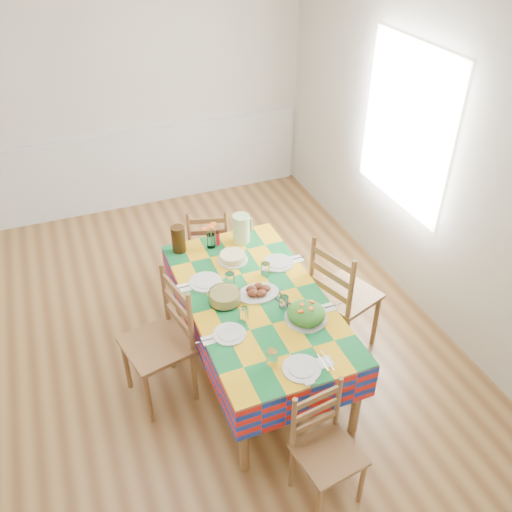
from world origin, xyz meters
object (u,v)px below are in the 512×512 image
Objects in this scene: dining_table at (256,306)px; chair_near at (325,449)px; chair_left at (162,343)px; chair_far at (209,247)px; green_pitcher at (241,229)px; tea_pitcher at (178,239)px; chair_right at (341,296)px; meat_platter at (258,292)px.

chair_near reaches higher than dining_table.
chair_far is at bearing 135.63° from chair_left.
green_pitcher reaches higher than tea_pitcher.
dining_table is at bearing 76.72° from chair_left.
chair_left reaches higher than dining_table.
dining_table is 1.74× the size of chair_right.
tea_pitcher is 0.22× the size of chair_left.
dining_table is 0.78m from green_pitcher.
tea_pitcher is at bearing 62.09° from chair_far.
tea_pitcher is 0.64m from chair_far.
chair_right is at bearing -53.17° from green_pitcher.
green_pitcher is at bearing -6.06° from tea_pitcher.
green_pitcher is at bearing 17.90° from chair_right.
dining_table is 2.17× the size of chair_near.
meat_platter is at bearing 108.69° from chair_far.
meat_platter is at bearing 67.17° from chair_right.
meat_platter is 0.86m from tea_pitcher.
green_pitcher is 1.09× the size of tea_pitcher.
green_pitcher is 0.99m from chair_right.
green_pitcher is 0.53m from tea_pitcher.
chair_left is at bearing 179.19° from dining_table.
dining_table is 1.17m from chair_near.
green_pitcher is at bearing 79.48° from meat_platter.
chair_right is (1.44, -0.03, 0.01)m from chair_left.
chair_left is at bearing 114.23° from chair_near.
meat_platter is 0.73m from chair_right.
chair_far is 0.83× the size of chair_right.
chair_right is at bearing -3.90° from meat_platter.
chair_right is at bearing -1.24° from dining_table.
chair_far is at bearing 45.43° from tea_pitcher.
chair_left is (-0.72, 1.16, 0.09)m from chair_near.
dining_table is at bearing -131.66° from meat_platter.
green_pitcher reaches higher than dining_table.
chair_right reaches higher than chair_far.
chair_left reaches higher than green_pitcher.
chair_left is at bearing -178.36° from meat_platter.
chair_right reaches higher than chair_left.
dining_table is 7.33× the size of green_pitcher.
chair_near is at bearing 19.22° from chair_left.
chair_near is at bearing -91.61° from meat_platter.
chair_far is (-0.01, 1.15, -0.20)m from dining_table.
green_pitcher is at bearing 77.58° from chair_near.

